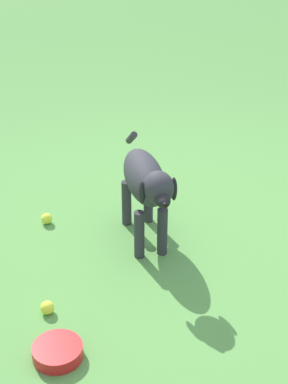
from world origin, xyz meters
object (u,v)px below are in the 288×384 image
water_bowl (58,352)px  tennis_ball_1 (47,219)px  tennis_ball_0 (47,308)px  dog (146,183)px

water_bowl → tennis_ball_1: bearing=-83.1°
tennis_ball_0 → water_bowl: bearing=102.9°
tennis_ball_1 → water_bowl: (-0.13, 1.07, -0.00)m
dog → water_bowl: bearing=-36.9°
tennis_ball_1 → tennis_ball_0: bearing=94.6°
tennis_ball_0 → dog: bearing=-132.3°
tennis_ball_1 → water_bowl: size_ratio=0.30×
tennis_ball_1 → water_bowl: bearing=96.9°
dog → tennis_ball_0: size_ratio=12.84×
tennis_ball_0 → tennis_ball_1: same height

